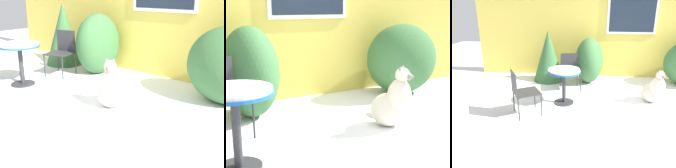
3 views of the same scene
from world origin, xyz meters
TOP-DOWN VIEW (x-y plane):
  - ground_plane at (0.00, 0.00)m, footprint 16.00×16.00m
  - house_wall at (0.02, 2.20)m, footprint 8.00×0.10m
  - shrub_left at (-0.75, 1.59)m, footprint 0.73×1.01m
  - evergreen_bush at (-1.85, 1.65)m, footprint 0.84×0.84m
  - patio_table at (-1.27, 0.16)m, footprint 0.69×0.69m
  - patio_chair_near_table at (-1.22, 1.05)m, footprint 0.56×0.56m
  - patio_chair_far_side at (-1.99, -0.45)m, footprint 0.64×0.64m
  - dog at (0.63, 0.38)m, footprint 0.58×0.61m

SIDE VIEW (x-z plane):
  - ground_plane at x=0.00m, z-range 0.00..0.00m
  - dog at x=0.63m, z-range -0.09..0.65m
  - patio_chair_near_table at x=-1.22m, z-range 0.06..0.92m
  - patio_chair_far_side at x=-1.99m, z-range 0.06..0.92m
  - shrub_left at x=-0.75m, z-range 0.00..1.19m
  - patio_table at x=-1.27m, z-range 0.22..0.97m
  - evergreen_bush at x=-1.85m, z-range 0.00..1.36m
  - house_wall at x=0.02m, z-range 0.02..3.35m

